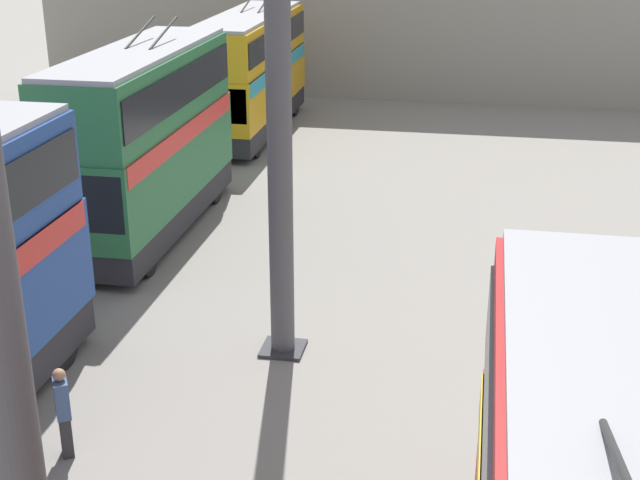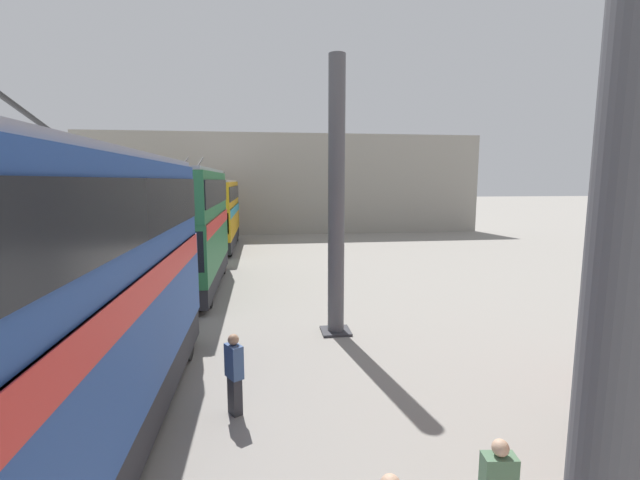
{
  "view_description": "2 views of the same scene",
  "coord_description": "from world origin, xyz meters",
  "px_view_note": "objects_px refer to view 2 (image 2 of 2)",
  "views": [
    {
      "loc": [
        -5.43,
        -3.97,
        9.37
      ],
      "look_at": [
        11.88,
        -0.74,
        2.48
      ],
      "focal_mm": 50.0,
      "sensor_mm": 36.0,
      "label": 1
    },
    {
      "loc": [
        -1.61,
        2.28,
        4.86
      ],
      "look_at": [
        12.51,
        0.37,
        2.87
      ],
      "focal_mm": 24.0,
      "sensor_mm": 36.0,
      "label": 2
    }
  ],
  "objects_px": {
    "bus_right_mid": "(190,222)",
    "person_by_left_row": "(611,411)",
    "person_by_right_row": "(234,372)",
    "bus_right_near": "(67,292)",
    "bus_right_far": "(217,210)"
  },
  "relations": [
    {
      "from": "bus_right_mid",
      "to": "person_by_left_row",
      "type": "xyz_separation_m",
      "value": [
        -13.42,
        -8.99,
        -2.07
      ]
    },
    {
      "from": "person_by_left_row",
      "to": "person_by_right_row",
      "type": "relative_size",
      "value": 1.04
    },
    {
      "from": "bus_right_near",
      "to": "person_by_right_row",
      "type": "bearing_deg",
      "value": -63.19
    },
    {
      "from": "bus_right_far",
      "to": "person_by_right_row",
      "type": "distance_m",
      "value": 22.95
    },
    {
      "from": "bus_right_far",
      "to": "person_by_left_row",
      "type": "height_order",
      "value": "bus_right_far"
    },
    {
      "from": "person_by_left_row",
      "to": "person_by_right_row",
      "type": "bearing_deg",
      "value": -99.38
    },
    {
      "from": "bus_right_far",
      "to": "person_by_left_row",
      "type": "distance_m",
      "value": 26.84
    },
    {
      "from": "bus_right_mid",
      "to": "person_by_right_row",
      "type": "bearing_deg",
      "value": -166.89
    },
    {
      "from": "bus_right_near",
      "to": "person_by_right_row",
      "type": "xyz_separation_m",
      "value": [
        1.29,
        -2.55,
        -2.13
      ]
    },
    {
      "from": "bus_right_far",
      "to": "person_by_right_row",
      "type": "xyz_separation_m",
      "value": [
        -22.74,
        -2.55,
        -1.86
      ]
    },
    {
      "from": "bus_right_mid",
      "to": "person_by_right_row",
      "type": "relative_size",
      "value": 5.18
    },
    {
      "from": "person_by_right_row",
      "to": "bus_right_far",
      "type": "bearing_deg",
      "value": -114.44
    },
    {
      "from": "bus_right_far",
      "to": "person_by_right_row",
      "type": "relative_size",
      "value": 5.72
    },
    {
      "from": "bus_right_near",
      "to": "bus_right_mid",
      "type": "height_order",
      "value": "bus_right_near"
    },
    {
      "from": "person_by_left_row",
      "to": "person_by_right_row",
      "type": "distance_m",
      "value": 6.91
    }
  ]
}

